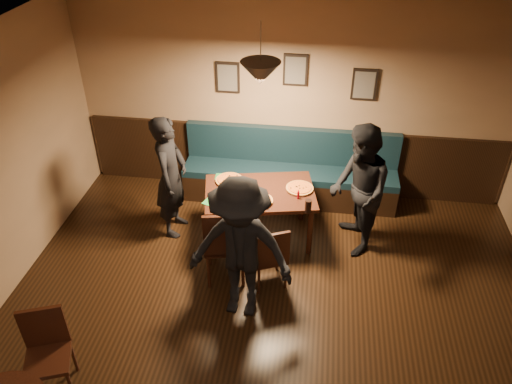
# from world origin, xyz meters

# --- Properties ---
(ceiling) EXTENTS (7.00, 7.00, 0.00)m
(ceiling) POSITION_xyz_m (0.00, 0.00, 2.80)
(ceiling) COLOR silver
(ceiling) RESTS_ON ground
(wall_back) EXTENTS (6.00, 0.00, 6.00)m
(wall_back) POSITION_xyz_m (0.00, 3.50, 1.40)
(wall_back) COLOR #8C704F
(wall_back) RESTS_ON ground
(wainscot) EXTENTS (5.88, 0.06, 1.00)m
(wainscot) POSITION_xyz_m (0.00, 3.47, 0.50)
(wainscot) COLOR black
(wainscot) RESTS_ON ground
(booth_bench) EXTENTS (3.00, 0.60, 1.00)m
(booth_bench) POSITION_xyz_m (0.00, 3.20, 0.50)
(booth_bench) COLOR #0F232D
(booth_bench) RESTS_ON ground
(picture_left) EXTENTS (0.32, 0.04, 0.42)m
(picture_left) POSITION_xyz_m (-0.90, 3.47, 1.70)
(picture_left) COLOR black
(picture_left) RESTS_ON wall_back
(picture_center) EXTENTS (0.32, 0.04, 0.42)m
(picture_center) POSITION_xyz_m (0.00, 3.47, 1.85)
(picture_center) COLOR black
(picture_center) RESTS_ON wall_back
(picture_right) EXTENTS (0.32, 0.04, 0.42)m
(picture_right) POSITION_xyz_m (0.90, 3.47, 1.70)
(picture_right) COLOR black
(picture_right) RESTS_ON wall_back
(pendant_lamp) EXTENTS (0.44, 0.44, 0.25)m
(pendant_lamp) POSITION_xyz_m (-0.30, 2.26, 2.25)
(pendant_lamp) COLOR black
(pendant_lamp) RESTS_ON ceiling
(dining_table) EXTENTS (1.49, 1.12, 0.72)m
(dining_table) POSITION_xyz_m (-0.30, 2.26, 0.36)
(dining_table) COLOR black
(dining_table) RESTS_ON floor
(chair_near_left) EXTENTS (0.54, 0.54, 1.03)m
(chair_near_left) POSITION_xyz_m (-0.61, 1.51, 0.52)
(chair_near_left) COLOR black
(chair_near_left) RESTS_ON floor
(chair_near_right) EXTENTS (0.49, 0.49, 0.84)m
(chair_near_right) POSITION_xyz_m (-0.10, 1.46, 0.42)
(chair_near_right) COLOR black
(chair_near_right) RESTS_ON floor
(diner_left) EXTENTS (0.41, 0.61, 1.65)m
(diner_left) POSITION_xyz_m (-1.43, 2.28, 0.82)
(diner_left) COLOR black
(diner_left) RESTS_ON floor
(diner_right) EXTENTS (0.80, 0.94, 1.69)m
(diner_right) POSITION_xyz_m (0.89, 2.26, 0.84)
(diner_right) COLOR black
(diner_right) RESTS_ON floor
(diner_front) EXTENTS (1.14, 0.72, 1.69)m
(diner_front) POSITION_xyz_m (-0.34, 1.00, 0.85)
(diner_front) COLOR black
(diner_front) RESTS_ON floor
(pizza_a) EXTENTS (0.46, 0.46, 0.04)m
(pizza_a) POSITION_xyz_m (-0.72, 2.43, 0.74)
(pizza_a) COLOR gold
(pizza_a) RESTS_ON dining_table
(pizza_b) EXTENTS (0.46, 0.46, 0.04)m
(pizza_b) POSITION_xyz_m (-0.29, 2.04, 0.74)
(pizza_b) COLOR orange
(pizza_b) RESTS_ON dining_table
(pizza_c) EXTENTS (0.39, 0.39, 0.04)m
(pizza_c) POSITION_xyz_m (0.18, 2.37, 0.74)
(pizza_c) COLOR orange
(pizza_c) RESTS_ON dining_table
(soda_glass) EXTENTS (0.09, 0.09, 0.17)m
(soda_glass) POSITION_xyz_m (0.31, 1.92, 0.80)
(soda_glass) COLOR black
(soda_glass) RESTS_ON dining_table
(tabasco_bottle) EXTENTS (0.04, 0.04, 0.13)m
(tabasco_bottle) POSITION_xyz_m (0.18, 2.18, 0.79)
(tabasco_bottle) COLOR #A40515
(tabasco_bottle) RESTS_ON dining_table
(napkin_a) EXTENTS (0.16, 0.16, 0.01)m
(napkin_a) POSITION_xyz_m (-0.84, 2.53, 0.72)
(napkin_a) COLOR #1B662D
(napkin_a) RESTS_ON dining_table
(napkin_b) EXTENTS (0.19, 0.19, 0.01)m
(napkin_b) POSITION_xyz_m (-0.87, 1.95, 0.72)
(napkin_b) COLOR #207A2F
(napkin_b) RESTS_ON dining_table
(cutlery_set) EXTENTS (0.19, 0.03, 0.00)m
(cutlery_set) POSITION_xyz_m (-0.31, 1.89, 0.72)
(cutlery_set) COLOR silver
(cutlery_set) RESTS_ON dining_table
(cafe_chair_far) EXTENTS (0.51, 0.51, 0.89)m
(cafe_chair_far) POSITION_xyz_m (-1.90, -0.23, 0.45)
(cafe_chair_far) COLOR black
(cafe_chair_far) RESTS_ON floor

